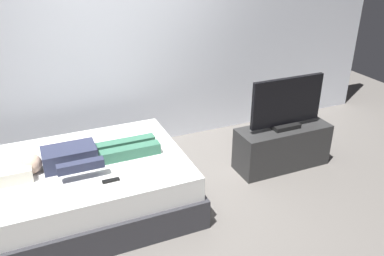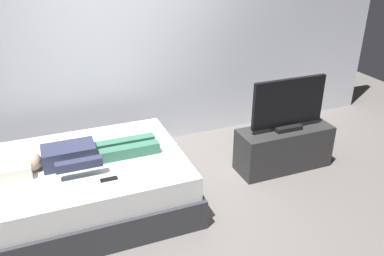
% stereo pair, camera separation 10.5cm
% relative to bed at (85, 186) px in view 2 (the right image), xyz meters
% --- Properties ---
extents(ground_plane, '(10.00, 10.00, 0.00)m').
position_rel_bed_xyz_m(ground_plane, '(0.74, -0.34, -0.26)').
color(ground_plane, slate).
extents(back_wall, '(6.40, 0.10, 2.80)m').
position_rel_bed_xyz_m(back_wall, '(1.14, 1.21, 1.14)').
color(back_wall, silver).
rests_on(back_wall, ground).
extents(bed, '(1.99, 1.46, 0.54)m').
position_rel_bed_xyz_m(bed, '(0.00, 0.00, 0.00)').
color(bed, '#333338').
rests_on(bed, ground).
extents(pillow, '(0.48, 0.34, 0.12)m').
position_rel_bed_xyz_m(pillow, '(-0.67, -0.00, 0.34)').
color(pillow, silver).
rests_on(pillow, bed).
extents(person, '(1.26, 0.46, 0.18)m').
position_rel_bed_xyz_m(person, '(0.03, -0.01, 0.36)').
color(person, '#2D334C').
rests_on(person, bed).
extents(remote, '(0.15, 0.04, 0.02)m').
position_rel_bed_xyz_m(remote, '(0.18, -0.41, 0.29)').
color(remote, black).
rests_on(remote, bed).
extents(tv_stand, '(1.10, 0.40, 0.50)m').
position_rel_bed_xyz_m(tv_stand, '(2.25, -0.04, -0.01)').
color(tv_stand, '#2D2D2D').
rests_on(tv_stand, ground).
extents(tv, '(0.88, 0.20, 0.59)m').
position_rel_bed_xyz_m(tv, '(2.25, -0.04, 0.52)').
color(tv, black).
rests_on(tv, tv_stand).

